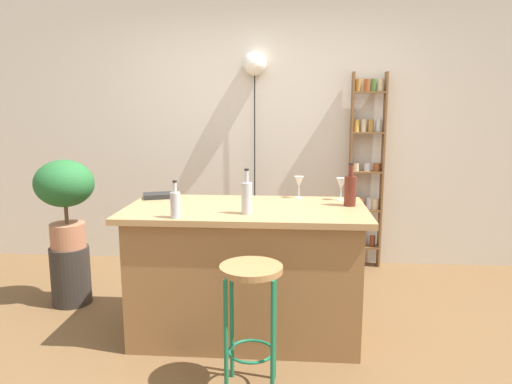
# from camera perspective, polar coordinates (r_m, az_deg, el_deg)

# --- Properties ---
(ground) EXTENTS (12.00, 12.00, 0.00)m
(ground) POSITION_cam_1_polar(r_m,az_deg,el_deg) (3.31, -1.67, -18.53)
(ground) COLOR brown
(back_wall) EXTENTS (6.40, 0.10, 2.80)m
(back_wall) POSITION_cam_1_polar(r_m,az_deg,el_deg) (4.84, 0.66, 8.04)
(back_wall) COLOR beige
(back_wall) RESTS_ON ground
(kitchen_counter) EXTENTS (1.64, 0.84, 0.91)m
(kitchen_counter) POSITION_cam_1_polar(r_m,az_deg,el_deg) (3.39, -1.18, -9.27)
(kitchen_counter) COLOR olive
(kitchen_counter) RESTS_ON ground
(bar_stool) EXTENTS (0.35, 0.35, 0.74)m
(bar_stool) POSITION_cam_1_polar(r_m,az_deg,el_deg) (2.69, -0.58, -12.57)
(bar_stool) COLOR #196642
(bar_stool) RESTS_ON ground
(spice_shelf) EXTENTS (0.33, 0.12, 1.90)m
(spice_shelf) POSITION_cam_1_polar(r_m,az_deg,el_deg) (4.79, 12.97, 2.73)
(spice_shelf) COLOR brown
(spice_shelf) RESTS_ON ground
(plant_stool) EXTENTS (0.31, 0.31, 0.47)m
(plant_stool) POSITION_cam_1_polar(r_m,az_deg,el_deg) (4.21, -21.16, -9.21)
(plant_stool) COLOR #2D2823
(plant_stool) RESTS_ON ground
(potted_plant) EXTENTS (0.46, 0.42, 0.70)m
(potted_plant) POSITION_cam_1_polar(r_m,az_deg,el_deg) (4.04, -21.79, -0.04)
(potted_plant) COLOR #A86B4C
(potted_plant) RESTS_ON plant_stool
(bottle_olive_oil) EXTENTS (0.07, 0.07, 0.29)m
(bottle_olive_oil) POSITION_cam_1_polar(r_m,az_deg,el_deg) (3.04, -1.11, -0.59)
(bottle_olive_oil) COLOR #B2B2B7
(bottle_olive_oil) RESTS_ON kitchen_counter
(bottle_vinegar) EXTENTS (0.08, 0.08, 0.30)m
(bottle_vinegar) POSITION_cam_1_polar(r_m,az_deg,el_deg) (3.35, 11.13, 0.27)
(bottle_vinegar) COLOR #5B2319
(bottle_vinegar) RESTS_ON kitchen_counter
(bottle_soda_blue) EXTENTS (0.06, 0.06, 0.23)m
(bottle_soda_blue) POSITION_cam_1_polar(r_m,az_deg,el_deg) (2.98, -9.57, -1.41)
(bottle_soda_blue) COLOR #B2B2B7
(bottle_soda_blue) RESTS_ON kitchen_counter
(wine_glass_left) EXTENTS (0.07, 0.07, 0.16)m
(wine_glass_left) POSITION_cam_1_polar(r_m,az_deg,el_deg) (3.57, 5.14, 1.13)
(wine_glass_left) COLOR silver
(wine_glass_left) RESTS_ON kitchen_counter
(wine_glass_center) EXTENTS (0.07, 0.07, 0.16)m
(wine_glass_center) POSITION_cam_1_polar(r_m,az_deg,el_deg) (3.53, 10.08, 0.91)
(wine_glass_center) COLOR silver
(wine_glass_center) RESTS_ON kitchen_counter
(cookbook) EXTENTS (0.25, 0.21, 0.03)m
(cookbook) POSITION_cam_1_polar(r_m,az_deg,el_deg) (3.65, -11.55, -0.42)
(cookbook) COLOR black
(cookbook) RESTS_ON kitchen_counter
(pendant_globe_light) EXTENTS (0.23, 0.23, 2.09)m
(pendant_globe_light) POSITION_cam_1_polar(r_m,az_deg,el_deg) (4.74, -0.17, 14.74)
(pendant_globe_light) COLOR black
(pendant_globe_light) RESTS_ON ground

